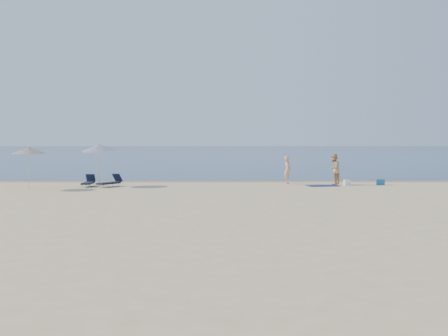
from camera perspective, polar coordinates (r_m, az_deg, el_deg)
The scene contains 12 objects.
ground at distance 15.45m, azimuth 4.96°, elevation -6.82°, with size 160.00×160.00×0.00m, color beige.
sea at distance 115.20m, azimuth 0.50°, elevation 1.69°, with size 240.00×160.00×0.01m, color #0C264A.
wet_sand_strip at distance 34.69m, azimuth 2.09°, elevation -1.35°, with size 240.00×1.60×0.00m, color #847254.
person_left at distance 32.89m, azimuth 6.46°, elevation -0.20°, with size 0.59×0.39×1.62m, color #DE9C7D.
person_right at distance 32.76m, azimuth 11.10°, elevation -0.12°, with size 0.86×0.67×1.76m, color tan.
beach_towel at distance 31.72m, azimuth 10.02°, elevation -1.78°, with size 1.75×0.97×0.03m, color #101951.
white_bag at distance 32.43m, azimuth 12.41°, elevation -1.46°, with size 0.36×0.30×0.30m, color white.
blue_cooler at distance 33.13m, azimuth 15.59°, elevation -1.38°, with size 0.46×0.33×0.33m, color #1D60A1.
umbrella_near at distance 31.94m, azimuth -12.59°, elevation 2.04°, with size 2.42×2.44×2.48m.
umbrella_far at distance 30.88m, azimuth -19.22°, elevation 1.70°, with size 1.85×1.86×2.29m.
lounger_left at distance 31.76m, azimuth -13.61°, elevation -1.40°, with size 0.51×1.51×0.67m.
lounger_right at distance 31.30m, azimuth -11.50°, elevation -1.42°, with size 1.29×1.62×0.70m.
Camera 1 is at (-1.38, -15.17, 2.63)m, focal length 45.00 mm.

